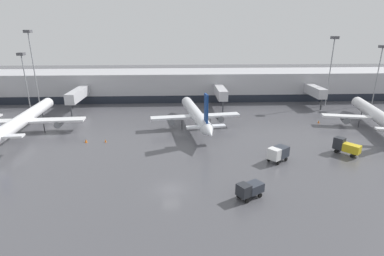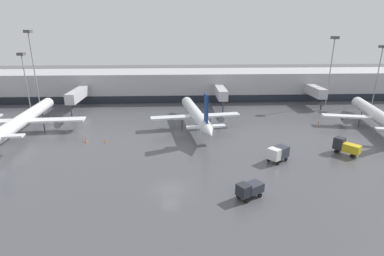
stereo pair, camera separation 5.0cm
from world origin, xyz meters
TOP-DOWN VIEW (x-y plane):
  - ground_plane at (0.00, 0.00)m, footprint 320.00×320.00m
  - terminal_building at (0.08, 61.82)m, footprint 160.00×30.43m
  - parked_jet_0 at (5.35, 28.76)m, footprint 21.35×31.38m
  - parked_jet_1 at (48.58, 27.26)m, footprint 24.54×34.12m
  - parked_jet_3 at (-33.58, 27.38)m, footprint 26.36×36.50m
  - service_truck_0 at (11.03, -2.75)m, footprint 4.30×3.59m
  - service_truck_1 at (32.64, 11.71)m, footprint 4.21×4.63m
  - service_truck_2 at (18.91, 9.14)m, footprint 4.39×4.07m
  - traffic_cone_0 at (-18.07, 20.05)m, footprint 0.51×0.51m
  - traffic_cone_1 at (17.22, 38.54)m, footprint 0.50×0.50m
  - traffic_cone_2 at (36.46, 31.10)m, footprint 0.44×0.44m
  - traffic_cone_4 at (-14.05, 19.99)m, footprint 0.36×0.36m
  - apron_light_mast_0 at (62.12, 49.83)m, footprint 1.80×1.80m
  - apron_light_mast_1 at (-42.90, 49.55)m, footprint 1.80×1.80m
  - apron_light_mast_3 at (46.41, 48.40)m, footprint 1.80×1.80m
  - apron_light_mast_4 at (-39.83, 49.19)m, footprint 1.80×1.80m

SIDE VIEW (x-z plane):
  - ground_plane at x=0.00m, z-range 0.00..0.00m
  - traffic_cone_2 at x=36.46m, z-range 0.00..0.62m
  - traffic_cone_1 at x=17.22m, z-range 0.00..0.64m
  - traffic_cone_4 at x=-14.05m, z-range 0.00..0.65m
  - traffic_cone_0 at x=-18.07m, z-range 0.00..0.75m
  - service_truck_0 at x=11.03m, z-range 0.19..2.58m
  - service_truck_1 at x=32.64m, z-range 0.11..3.06m
  - service_truck_2 at x=18.91m, z-range 0.27..2.96m
  - parked_jet_1 at x=48.58m, z-range -1.98..7.72m
  - parked_jet_3 at x=-33.58m, z-range -1.19..7.46m
  - parked_jet_0 at x=5.35m, z-range -1.84..8.52m
  - terminal_building at x=0.08m, z-range 0.00..9.00m
  - apron_light_mast_1 at x=-42.90m, z-range 4.87..21.01m
  - apron_light_mast_0 at x=62.12m, z-range 5.22..23.13m
  - apron_light_mast_3 at x=46.41m, z-range 5.69..26.19m
  - apron_light_mast_4 at x=-39.83m, z-range 5.97..28.20m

